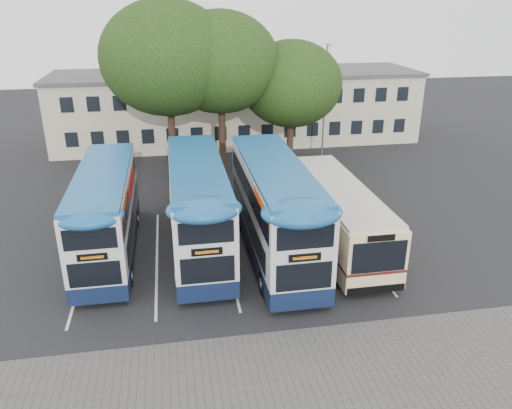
{
  "coord_description": "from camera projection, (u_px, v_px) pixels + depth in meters",
  "views": [
    {
      "loc": [
        -6.14,
        -17.91,
        12.23
      ],
      "look_at": [
        -2.13,
        5.0,
        2.57
      ],
      "focal_mm": 35.0,
      "sensor_mm": 36.0,
      "label": 1
    }
  ],
  "objects": [
    {
      "name": "ground",
      "position": [
        323.0,
        298.0,
        21.96
      ],
      "size": [
        120.0,
        120.0,
        0.0
      ],
      "primitive_type": "plane",
      "color": "black",
      "rests_on": "ground"
    },
    {
      "name": "paving_strip",
      "position": [
        310.0,
        383.0,
        17.09
      ],
      "size": [
        40.0,
        6.0,
        0.01
      ],
      "primitive_type": "cube",
      "color": "#595654",
      "rests_on": "ground"
    },
    {
      "name": "bay_lines",
      "position": [
        225.0,
        252.0,
        25.91
      ],
      "size": [
        14.12,
        11.0,
        0.01
      ],
      "color": "silver",
      "rests_on": "ground"
    },
    {
      "name": "depot_building",
      "position": [
        237.0,
        106.0,
        45.3
      ],
      "size": [
        32.4,
        8.4,
        6.2
      ],
      "color": "beige",
      "rests_on": "ground"
    },
    {
      "name": "lamp_post",
      "position": [
        325.0,
        96.0,
        39.13
      ],
      "size": [
        0.25,
        1.05,
        9.06
      ],
      "color": "gray",
      "rests_on": "ground"
    },
    {
      "name": "tree_left",
      "position": [
        167.0,
        58.0,
        33.34
      ],
      "size": [
        9.01,
        9.01,
        12.33
      ],
      "color": "black",
      "rests_on": "ground"
    },
    {
      "name": "tree_mid",
      "position": [
        220.0,
        62.0,
        34.33
      ],
      "size": [
        8.19,
        8.19,
        11.61
      ],
      "color": "black",
      "rests_on": "ground"
    },
    {
      "name": "tree_right",
      "position": [
        292.0,
        84.0,
        36.2
      ],
      "size": [
        7.35,
        7.35,
        9.58
      ],
      "color": "black",
      "rests_on": "ground"
    },
    {
      "name": "bus_dd_left",
      "position": [
        106.0,
        209.0,
        25.0
      ],
      "size": [
        2.56,
        10.58,
        4.41
      ],
      "color": "#101D3C",
      "rests_on": "ground"
    },
    {
      "name": "bus_dd_mid",
      "position": [
        198.0,
        203.0,
        25.39
      ],
      "size": [
        2.72,
        11.24,
        4.68
      ],
      "color": "#101D3C",
      "rests_on": "ground"
    },
    {
      "name": "bus_dd_right",
      "position": [
        274.0,
        205.0,
        24.93
      ],
      "size": [
        2.8,
        11.54,
        4.81
      ],
      "color": "#101D3C",
      "rests_on": "ground"
    },
    {
      "name": "bus_single",
      "position": [
        337.0,
        210.0,
        26.26
      ],
      "size": [
        2.81,
        11.04,
        3.29
      ],
      "color": "beige",
      "rests_on": "ground"
    }
  ]
}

